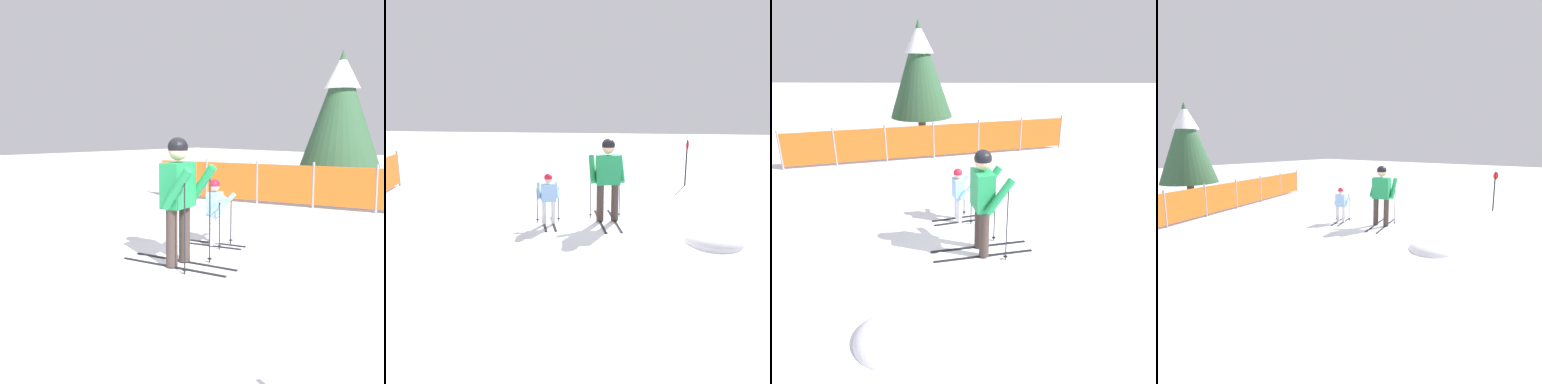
# 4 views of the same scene
# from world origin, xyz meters

# --- Properties ---
(ground_plane) EXTENTS (60.00, 60.00, 0.00)m
(ground_plane) POSITION_xyz_m (0.00, 0.00, 0.00)
(ground_plane) COLOR white
(skier_adult) EXTENTS (1.78, 0.87, 1.84)m
(skier_adult) POSITION_xyz_m (-0.16, 0.16, 1.10)
(skier_adult) COLOR black
(skier_adult) RESTS_ON ground_plane
(skier_child) EXTENTS (1.08, 0.60, 1.12)m
(skier_child) POSITION_xyz_m (-0.61, 1.40, 0.65)
(skier_child) COLOR black
(skier_child) RESTS_ON ground_plane
(safety_fence) EXTENTS (8.53, 2.62, 1.14)m
(safety_fence) POSITION_xyz_m (-1.54, 5.91, 0.57)
(safety_fence) COLOR gray
(safety_fence) RESTS_ON ground_plane
(conifer_far) EXTENTS (2.24, 2.24, 4.16)m
(conifer_far) POSITION_xyz_m (-2.19, 8.29, 2.57)
(conifer_far) COLOR #4C3823
(conifer_far) RESTS_ON ground_plane
(trail_marker) EXTENTS (0.27, 0.13, 1.48)m
(trail_marker) POSITION_xyz_m (4.18, -2.04, 0.91)
(trail_marker) COLOR black
(trail_marker) RESTS_ON ground_plane
(snow_mound) EXTENTS (1.28, 1.09, 0.51)m
(snow_mound) POSITION_xyz_m (-1.17, -1.94, 0.00)
(snow_mound) COLOR white
(snow_mound) RESTS_ON ground_plane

